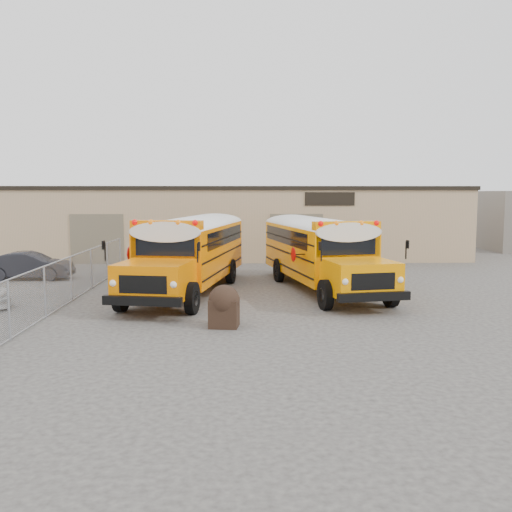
{
  "coord_description": "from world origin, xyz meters",
  "views": [
    {
      "loc": [
        0.78,
        -19.34,
        4.28
      ],
      "look_at": [
        1.32,
        4.68,
        1.6
      ],
      "focal_mm": 40.0,
      "sensor_mm": 36.0,
      "label": 1
    }
  ],
  "objects_px": {
    "car_dark": "(30,266)",
    "school_bus_left": "(223,236)",
    "school_bus_right": "(282,236)",
    "tarp_bundle": "(224,305)"
  },
  "relations": [
    {
      "from": "school_bus_left",
      "to": "school_bus_right",
      "type": "height_order",
      "value": "school_bus_left"
    },
    {
      "from": "school_bus_left",
      "to": "car_dark",
      "type": "xyz_separation_m",
      "value": [
        -9.45,
        -3.17,
        -1.22
      ]
    },
    {
      "from": "school_bus_left",
      "to": "tarp_bundle",
      "type": "height_order",
      "value": "school_bus_left"
    },
    {
      "from": "school_bus_left",
      "to": "car_dark",
      "type": "bearing_deg",
      "value": -161.47
    },
    {
      "from": "school_bus_left",
      "to": "tarp_bundle",
      "type": "distance_m",
      "value": 13.53
    },
    {
      "from": "tarp_bundle",
      "to": "car_dark",
      "type": "height_order",
      "value": "car_dark"
    },
    {
      "from": "tarp_bundle",
      "to": "car_dark",
      "type": "xyz_separation_m",
      "value": [
        -9.95,
        10.29,
        -0.01
      ]
    },
    {
      "from": "tarp_bundle",
      "to": "school_bus_left",
      "type": "bearing_deg",
      "value": 92.12
    },
    {
      "from": "car_dark",
      "to": "school_bus_left",
      "type": "bearing_deg",
      "value": -72.46
    },
    {
      "from": "school_bus_right",
      "to": "school_bus_left",
      "type": "bearing_deg",
      "value": -173.76
    }
  ]
}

